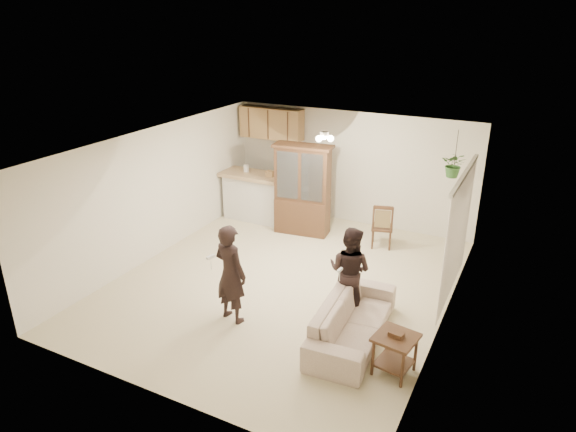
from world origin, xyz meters
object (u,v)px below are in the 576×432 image
at_px(china_hutch, 303,190).
at_px(side_table, 394,354).
at_px(chair_hutch_right, 382,234).
at_px(adult, 230,267).
at_px(child, 350,274).
at_px(sofa, 353,317).
at_px(chair_hutch_left, 291,208).
at_px(chair_bar, 257,205).

distance_m(china_hutch, side_table, 4.83).
bearing_deg(chair_hutch_right, side_table, 94.41).
height_order(adult, chair_hutch_right, adult).
relative_size(child, side_table, 2.13).
relative_size(sofa, chair_hutch_left, 1.86).
bearing_deg(sofa, chair_hutch_right, 6.24).
xyz_separation_m(sofa, child, (-0.31, 0.66, 0.31)).
relative_size(adult, china_hutch, 0.93).
distance_m(chair_bar, chair_hutch_right, 3.11).
height_order(sofa, side_table, sofa).
height_order(child, side_table, child).
height_order(china_hutch, chair_hutch_right, china_hutch).
distance_m(adult, child, 1.86).
xyz_separation_m(child, chair_hutch_left, (-2.55, 3.05, -0.39)).
xyz_separation_m(sofa, adult, (-1.85, -0.37, 0.53)).
bearing_deg(china_hutch, chair_hutch_left, 128.17).
xyz_separation_m(child, china_hutch, (-2.02, 2.52, 0.28)).
height_order(adult, china_hutch, china_hutch).
bearing_deg(china_hutch, adult, -89.19).
bearing_deg(chair_bar, chair_hutch_right, 9.33).
relative_size(side_table, chair_hutch_right, 0.67).
relative_size(china_hutch, chair_hutch_left, 1.92).
bearing_deg(side_table, chair_bar, 137.84).
height_order(child, chair_hutch_left, child).
relative_size(adult, chair_hutch_right, 1.90).
height_order(side_table, chair_bar, chair_bar).
bearing_deg(side_table, child, 133.46).
distance_m(sofa, chair_hutch_right, 3.31).
bearing_deg(child, chair_hutch_left, -43.98).
bearing_deg(chair_bar, china_hutch, -0.77).
height_order(adult, chair_bar, adult).
distance_m(china_hutch, chair_hutch_right, 1.88).
xyz_separation_m(chair_hutch_left, chair_hutch_right, (2.28, -0.45, -0.02)).
height_order(sofa, china_hutch, china_hutch).
distance_m(sofa, china_hutch, 3.98).
xyz_separation_m(chair_bar, chair_hutch_left, (0.82, 0.16, 0.01)).
bearing_deg(chair_bar, chair_hutch_left, 25.72).
distance_m(adult, chair_bar, 4.36).
xyz_separation_m(child, chair_hutch_right, (-0.27, 2.60, -0.41)).
xyz_separation_m(china_hutch, side_table, (3.09, -3.65, -0.66)).
xyz_separation_m(sofa, chair_hutch_right, (-0.58, 3.26, -0.10)).
height_order(china_hutch, side_table, china_hutch).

